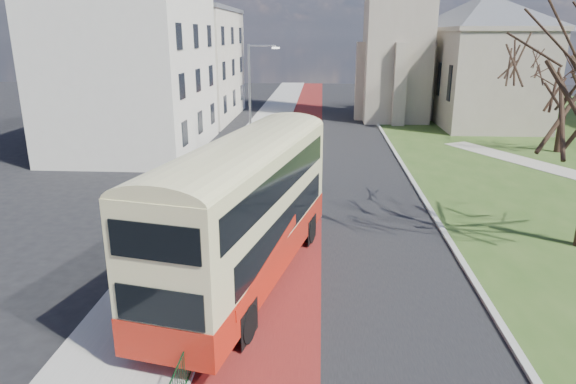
{
  "coord_description": "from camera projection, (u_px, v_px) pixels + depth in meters",
  "views": [
    {
      "loc": [
        0.38,
        -17.08,
        8.73
      ],
      "look_at": [
        -1.03,
        4.72,
        2.0
      ],
      "focal_mm": 32.0,
      "sensor_mm": 36.0,
      "label": 1
    }
  ],
  "objects": [
    {
      "name": "streetlamp",
      "position": [
        252.0,
        98.0,
        34.97
      ],
      "size": [
        2.13,
        0.18,
        8.0
      ],
      "color": "gray",
      "rests_on": "pavement_west"
    },
    {
      "name": "pedestrian_railing",
      "position": [
        244.0,
        227.0,
        22.72
      ],
      "size": [
        0.07,
        24.0,
        1.12
      ],
      "color": "#0E3E1F",
      "rests_on": "ground"
    },
    {
      "name": "pavement_west",
      "position": [
        248.0,
        156.0,
        38.25
      ],
      "size": [
        4.0,
        120.0,
        0.12
      ],
      "primitive_type": "cube",
      "color": "gray",
      "rests_on": "ground"
    },
    {
      "name": "bus",
      "position": [
        246.0,
        205.0,
        18.16
      ],
      "size": [
        5.43,
        12.65,
        5.16
      ],
      "rotation": [
        0.0,
        0.0,
        -0.22
      ],
      "color": "#AF1E10",
      "rests_on": "ground"
    },
    {
      "name": "street_block_far",
      "position": [
        186.0,
        64.0,
        54.29
      ],
      "size": [
        10.3,
        16.3,
        11.5
      ],
      "color": "beige",
      "rests_on": "ground"
    },
    {
      "name": "ground",
      "position": [
        308.0,
        282.0,
        18.88
      ],
      "size": [
        160.0,
        160.0,
        0.0
      ],
      "primitive_type": "plane",
      "color": "black",
      "rests_on": "ground"
    },
    {
      "name": "road_carriageway",
      "position": [
        335.0,
        158.0,
        37.86
      ],
      "size": [
        9.0,
        120.0,
        0.01
      ],
      "primitive_type": "cube",
      "color": "black",
      "rests_on": "ground"
    },
    {
      "name": "winter_tree_far",
      "position": [
        568.0,
        79.0,
        38.03
      ],
      "size": [
        7.0,
        7.0,
        7.94
      ],
      "rotation": [
        0.0,
        0.0,
        0.37
      ],
      "color": "black",
      "rests_on": "grass_green"
    },
    {
      "name": "bus_lane",
      "position": [
        299.0,
        157.0,
        38.03
      ],
      "size": [
        3.4,
        120.0,
        0.01
      ],
      "primitive_type": "cube",
      "color": "#591414",
      "rests_on": "ground"
    },
    {
      "name": "street_block_near",
      "position": [
        132.0,
        65.0,
        38.81
      ],
      "size": [
        10.3,
        14.3,
        13.0
      ],
      "color": "beige",
      "rests_on": "ground"
    },
    {
      "name": "kerb_east",
      "position": [
        395.0,
        152.0,
        39.47
      ],
      "size": [
        0.25,
        80.0,
        0.13
      ],
      "primitive_type": "cube",
      "color": "#999993",
      "rests_on": "ground"
    },
    {
      "name": "kerb_west",
      "position": [
        275.0,
        156.0,
        38.12
      ],
      "size": [
        0.25,
        120.0,
        0.13
      ],
      "primitive_type": "cube",
      "color": "#999993",
      "rests_on": "ground"
    }
  ]
}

